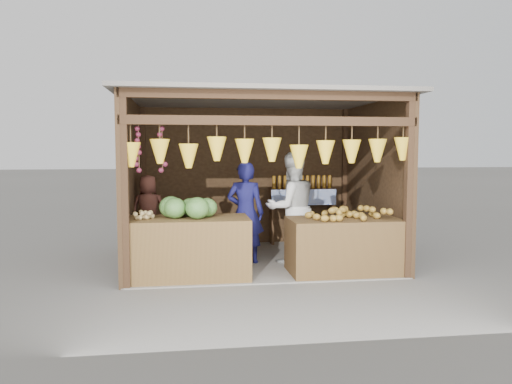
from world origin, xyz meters
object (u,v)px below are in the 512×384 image
Objects in this scene: woman_standing at (291,208)px; counter_left at (189,248)px; vendor_seated at (148,211)px; counter_right at (344,246)px; man_standing at (245,213)px.

counter_left is at bearing 11.93° from woman_standing.
counter_right is at bearing 160.31° from vendor_seated.
woman_standing is (0.74, -0.06, 0.07)m from man_standing.
vendor_seated is at bearing 159.17° from counter_right.
woman_standing is at bearing -168.03° from man_standing.
woman_standing is (1.64, 0.78, 0.46)m from counter_left.
counter_right is (2.25, -0.02, -0.02)m from counter_left.
man_standing reaches higher than counter_left.
woman_standing reaches higher than man_standing.
counter_left is at bearing 121.62° from vendor_seated.
woman_standing is (-0.62, 0.80, 0.48)m from counter_right.
counter_right is at bearing -0.58° from counter_left.
vendor_seated reaches higher than counter_left.
woman_standing is at bearing 25.38° from counter_left.
man_standing is 1.43× the size of vendor_seated.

